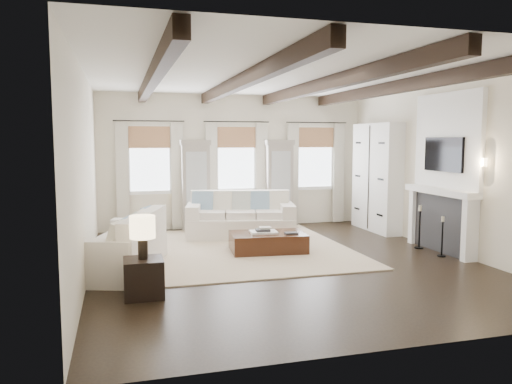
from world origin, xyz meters
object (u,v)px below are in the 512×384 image
object	(u,v)px
ottoman	(268,242)
side_table_back	(181,217)
sofa_back	(240,218)
side_table_front	(144,278)
sofa_left	(126,247)

from	to	relation	value
ottoman	side_table_back	bearing A→B (deg)	118.83
sofa_back	side_table_front	distance (m)	4.39
ottoman	side_table_back	world-z (taller)	side_table_back
side_table_front	side_table_back	world-z (taller)	side_table_back
ottoman	side_table_front	world-z (taller)	side_table_front
sofa_left	side_table_back	xyz separation A→B (m)	(1.33, 3.62, -0.11)
sofa_left	side_table_back	distance (m)	3.86
sofa_left	ottoman	xyz separation A→B (m)	(2.62, 0.67, -0.20)
side_table_front	side_table_back	xyz separation A→B (m)	(1.12, 5.11, 0.01)
ottoman	side_table_back	size ratio (longest dim) A/B	2.54
sofa_left	ottoman	bearing A→B (deg)	14.26
sofa_back	sofa_left	size ratio (longest dim) A/B	1.04
ottoman	side_table_back	distance (m)	3.23
sofa_back	side_table_front	world-z (taller)	sofa_back
sofa_left	side_table_front	world-z (taller)	sofa_left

